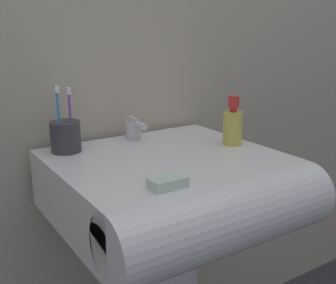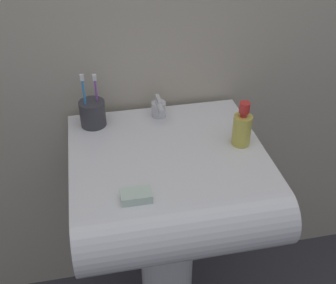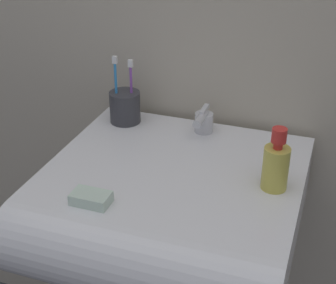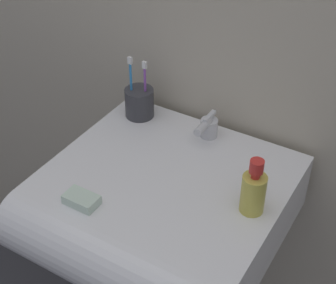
% 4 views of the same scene
% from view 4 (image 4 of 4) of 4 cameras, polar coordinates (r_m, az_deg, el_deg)
% --- Properties ---
extents(wall_back, '(5.00, 0.05, 2.40)m').
position_cam_4_polar(wall_back, '(1.36, 6.82, 14.37)').
color(wall_back, '#B7AD99').
rests_on(wall_back, ground).
extents(sink_basin, '(0.59, 0.59, 0.17)m').
position_cam_4_polar(sink_basin, '(1.32, -1.26, -7.73)').
color(sink_basin, white).
rests_on(sink_basin, sink_pedestal).
extents(faucet, '(0.05, 0.10, 0.07)m').
position_cam_4_polar(faucet, '(1.41, 4.44, 1.66)').
color(faucet, silver).
rests_on(faucet, sink_basin).
extents(toothbrush_cup, '(0.08, 0.08, 0.19)m').
position_cam_4_polar(toothbrush_cup, '(1.49, -3.19, 4.44)').
color(toothbrush_cup, '#38383D').
rests_on(toothbrush_cup, sink_basin).
extents(soap_bottle, '(0.06, 0.06, 0.14)m').
position_cam_4_polar(soap_bottle, '(1.18, 9.45, -5.39)').
color(soap_bottle, gold).
rests_on(soap_bottle, sink_basin).
extents(bar_soap, '(0.08, 0.05, 0.02)m').
position_cam_4_polar(bar_soap, '(1.23, -9.57, -6.32)').
color(bar_soap, silver).
rests_on(bar_soap, sink_basin).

